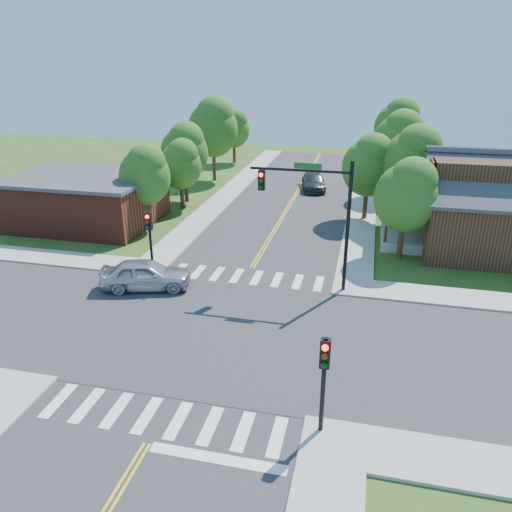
% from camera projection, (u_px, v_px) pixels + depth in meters
% --- Properties ---
extents(ground, '(100.00, 100.00, 0.00)m').
position_uv_depth(ground, '(215.00, 331.00, 23.49)').
color(ground, '#2E4B17').
rests_on(ground, ground).
extents(road_ns, '(10.00, 90.00, 0.04)m').
position_uv_depth(road_ns, '(215.00, 331.00, 23.48)').
color(road_ns, '#2D2D30').
rests_on(road_ns, ground).
extents(road_ew, '(90.00, 10.00, 0.04)m').
position_uv_depth(road_ew, '(215.00, 331.00, 23.48)').
color(road_ew, '#2D2D30').
rests_on(road_ew, ground).
extents(intersection_patch, '(10.20, 10.20, 0.06)m').
position_uv_depth(intersection_patch, '(215.00, 331.00, 23.49)').
color(intersection_patch, '#2D2D30').
rests_on(intersection_patch, ground).
extents(sidewalk_ne, '(40.00, 40.00, 0.14)m').
position_uv_depth(sidewalk_ne, '(503.00, 241.00, 34.38)').
color(sidewalk_ne, '#9E9B93').
rests_on(sidewalk_ne, ground).
extents(sidewalk_nw, '(40.00, 40.00, 0.14)m').
position_uv_depth(sidewalk_nw, '(89.00, 210.00, 41.02)').
color(sidewalk_nw, '#9E9B93').
rests_on(sidewalk_nw, ground).
extents(crosswalk_north, '(8.85, 2.00, 0.01)m').
position_uv_depth(crosswalk_north, '(247.00, 277.00, 29.05)').
color(crosswalk_north, white).
rests_on(crosswalk_north, ground).
extents(crosswalk_south, '(8.85, 2.00, 0.01)m').
position_uv_depth(crosswalk_south, '(162.00, 418.00, 17.89)').
color(crosswalk_south, white).
rests_on(crosswalk_south, ground).
extents(centerline, '(0.30, 90.00, 0.01)m').
position_uv_depth(centerline, '(215.00, 330.00, 23.47)').
color(centerline, yellow).
rests_on(centerline, ground).
extents(stop_bar, '(4.60, 0.45, 0.09)m').
position_uv_depth(stop_bar, '(218.00, 460.00, 16.12)').
color(stop_bar, white).
rests_on(stop_bar, ground).
extents(signal_mast_ne, '(5.30, 0.42, 7.20)m').
position_uv_depth(signal_mast_ne, '(316.00, 205.00, 25.85)').
color(signal_mast_ne, black).
rests_on(signal_mast_ne, ground).
extents(signal_pole_se, '(0.34, 0.42, 3.80)m').
position_uv_depth(signal_pole_se, '(324.00, 368.00, 16.23)').
color(signal_pole_se, black).
rests_on(signal_pole_se, ground).
extents(signal_pole_nw, '(0.34, 0.42, 3.80)m').
position_uv_depth(signal_pole_nw, '(149.00, 231.00, 28.67)').
color(signal_pole_nw, black).
rests_on(signal_pole_nw, ground).
extents(house_ne, '(13.05, 8.80, 7.11)m').
position_uv_depth(house_ne, '(506.00, 201.00, 31.86)').
color(house_ne, black).
rests_on(house_ne, ground).
extents(building_nw, '(10.40, 8.40, 3.73)m').
position_uv_depth(building_nw, '(87.00, 199.00, 37.64)').
color(building_nw, maroon).
rests_on(building_nw, ground).
extents(tree_e_a, '(3.84, 3.65, 6.54)m').
position_uv_depth(tree_e_a, '(408.00, 193.00, 30.03)').
color(tree_e_a, '#382314').
rests_on(tree_e_a, ground).
extents(tree_e_b, '(4.46, 4.24, 7.59)m').
position_uv_depth(tree_e_b, '(414.00, 160.00, 35.76)').
color(tree_e_b, '#382314').
rests_on(tree_e_b, ground).
extents(tree_e_c, '(4.56, 4.33, 7.75)m').
position_uv_depth(tree_e_c, '(399.00, 140.00, 43.07)').
color(tree_e_c, '#382314').
rests_on(tree_e_c, ground).
extents(tree_e_d, '(4.74, 4.50, 8.05)m').
position_uv_depth(tree_e_d, '(399.00, 125.00, 50.65)').
color(tree_e_d, '#382314').
rests_on(tree_e_d, ground).
extents(tree_w_a, '(3.71, 3.53, 6.31)m').
position_uv_depth(tree_w_a, '(145.00, 173.00, 35.60)').
color(tree_w_a, '#382314').
rests_on(tree_w_a, ground).
extents(tree_w_b, '(4.06, 3.86, 6.90)m').
position_uv_depth(tree_w_b, '(185.00, 150.00, 41.99)').
color(tree_w_b, '#382314').
rests_on(tree_w_b, ground).
extents(tree_w_c, '(4.91, 4.66, 8.35)m').
position_uv_depth(tree_w_c, '(214.00, 125.00, 48.75)').
color(tree_w_c, '#382314').
rests_on(tree_w_c, ground).
extents(tree_w_d, '(3.65, 3.47, 6.20)m').
position_uv_depth(tree_w_d, '(234.00, 128.00, 57.26)').
color(tree_w_d, '#382314').
rests_on(tree_w_d, ground).
extents(tree_house, '(3.96, 3.76, 6.73)m').
position_uv_depth(tree_house, '(370.00, 164.00, 37.27)').
color(tree_house, '#382314').
rests_on(tree_house, ground).
extents(tree_bldg, '(3.45, 3.28, 5.86)m').
position_uv_depth(tree_bldg, '(181.00, 163.00, 40.30)').
color(tree_bldg, '#382314').
rests_on(tree_bldg, ground).
extents(car_silver, '(4.55, 5.95, 1.67)m').
position_uv_depth(car_silver, '(145.00, 275.00, 27.38)').
color(car_silver, '#B9BCC1').
rests_on(car_silver, ground).
extents(car_dgrey, '(3.95, 5.84, 1.47)m').
position_uv_depth(car_dgrey, '(313.00, 182.00, 47.19)').
color(car_dgrey, '#2E3033').
rests_on(car_dgrey, ground).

